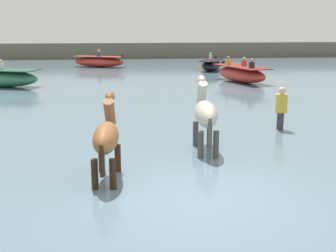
# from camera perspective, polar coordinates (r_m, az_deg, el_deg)

# --- Properties ---
(ground_plane) EXTENTS (120.00, 120.00, 0.00)m
(ground_plane) POSITION_cam_1_polar(r_m,az_deg,el_deg) (7.96, 4.05, -11.90)
(ground_plane) COLOR #666051
(water_surface) EXTENTS (90.00, 90.00, 0.37)m
(water_surface) POSITION_cam_1_polar(r_m,az_deg,el_deg) (17.43, -1.83, 2.73)
(water_surface) COLOR slate
(water_surface) RESTS_ON ground
(horse_lead_chestnut) EXTENTS (0.61, 1.86, 2.02)m
(horse_lead_chestnut) POSITION_cam_1_polar(r_m,az_deg,el_deg) (8.54, -8.19, -1.72)
(horse_lead_chestnut) COLOR brown
(horse_lead_chestnut) RESTS_ON ground
(horse_trailing_pinto) EXTENTS (0.60, 1.95, 2.12)m
(horse_trailing_pinto) POSITION_cam_1_polar(r_m,az_deg,el_deg) (10.39, 4.98, 1.44)
(horse_trailing_pinto) COLOR beige
(horse_trailing_pinto) RESTS_ON ground
(boat_far_offshore) EXTENTS (4.11, 2.69, 1.25)m
(boat_far_offshore) POSITION_cam_1_polar(r_m,az_deg,el_deg) (32.13, -9.19, 8.47)
(boat_far_offshore) COLOR #BC382D
(boat_far_offshore) RESTS_ON water_surface
(boat_distant_east) EXTENTS (2.36, 3.44, 1.17)m
(boat_distant_east) POSITION_cam_1_polar(r_m,az_deg,el_deg) (29.57, 5.81, 8.09)
(boat_distant_east) COLOR black
(boat_distant_east) RESTS_ON water_surface
(boat_near_port) EXTENTS (4.21, 2.72, 1.34)m
(boat_near_port) POSITION_cam_1_polar(r_m,az_deg,el_deg) (23.04, -21.30, 5.98)
(boat_near_port) COLOR #337556
(boat_near_port) RESTS_ON water_surface
(boat_mid_channel) EXTENTS (2.59, 4.22, 1.33)m
(boat_mid_channel) POSITION_cam_1_polar(r_m,az_deg,el_deg) (23.65, 9.71, 6.86)
(boat_mid_channel) COLOR #BC382D
(boat_mid_channel) RESTS_ON water_surface
(person_onlooker_left) EXTENTS (0.36, 0.27, 1.63)m
(person_onlooker_left) POSITION_cam_1_polar(r_m,az_deg,el_deg) (13.00, 14.77, 1.71)
(person_onlooker_left) COLOR #383842
(person_onlooker_left) RESTS_ON ground
(far_shoreline) EXTENTS (80.00, 2.40, 1.77)m
(far_shoreline) POSITION_cam_1_polar(r_m,az_deg,el_deg) (40.87, -4.51, 9.79)
(far_shoreline) COLOR #605B4C
(far_shoreline) RESTS_ON ground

